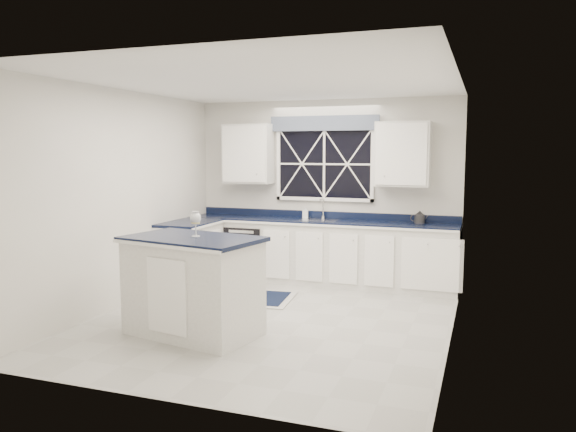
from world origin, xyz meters
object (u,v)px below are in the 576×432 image
at_px(island, 193,286).
at_px(soap_bottle, 305,212).
at_px(faucet, 323,208).
at_px(kettle, 419,217).
at_px(dishwasher, 250,251).
at_px(wine_glass, 196,219).

bearing_deg(island, soap_bottle, 94.48).
distance_m(faucet, kettle, 1.43).
height_order(dishwasher, wine_glass, wine_glass).
height_order(faucet, soap_bottle, faucet).
xyz_separation_m(wine_glass, soap_bottle, (0.30, 2.83, -0.20)).
distance_m(dishwasher, soap_bottle, 1.05).
xyz_separation_m(faucet, soap_bottle, (-0.27, -0.02, -0.07)).
xyz_separation_m(faucet, island, (-0.60, -2.88, -0.57)).
bearing_deg(faucet, wine_glass, -101.21).
height_order(faucet, kettle, faucet).
distance_m(kettle, wine_glass, 3.42).
distance_m(dishwasher, island, 2.74).
distance_m(faucet, wine_glass, 2.91).
bearing_deg(island, faucet, 89.38).
bearing_deg(soap_bottle, kettle, -1.93).
bearing_deg(wine_glass, island, -138.60).
bearing_deg(kettle, wine_glass, -125.19).
bearing_deg(soap_bottle, dishwasher, -168.38).
bearing_deg(soap_bottle, faucet, 4.93).
bearing_deg(kettle, faucet, 177.26).
height_order(dishwasher, kettle, kettle).
xyz_separation_m(faucet, wine_glass, (-0.57, -2.86, 0.13)).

